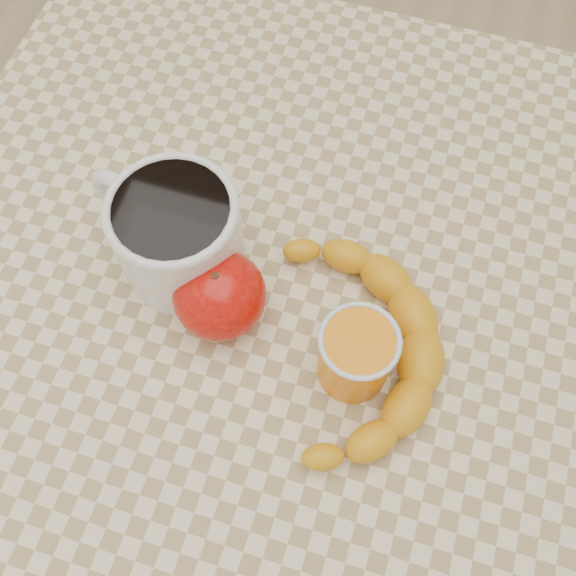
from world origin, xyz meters
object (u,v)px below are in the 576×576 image
(apple, at_px, (219,295))
(coffee_mug, at_px, (175,231))
(banana, at_px, (357,348))
(table, at_px, (288,329))
(orange_juice_glass, at_px, (356,355))

(apple, bearing_deg, coffee_mug, 143.53)
(coffee_mug, height_order, banana, coffee_mug)
(coffee_mug, height_order, apple, coffee_mug)
(table, relative_size, banana, 2.71)
(coffee_mug, bearing_deg, banana, -14.19)
(orange_juice_glass, bearing_deg, coffee_mug, 161.85)
(table, xyz_separation_m, banana, (0.08, -0.04, 0.11))
(coffee_mug, xyz_separation_m, apple, (0.06, -0.04, -0.02))
(coffee_mug, bearing_deg, table, -4.40)
(apple, relative_size, banana, 0.35)
(table, height_order, orange_juice_glass, orange_juice_glass)
(coffee_mug, distance_m, banana, 0.20)
(table, xyz_separation_m, apple, (-0.05, -0.03, 0.12))
(banana, bearing_deg, orange_juice_glass, -99.46)
(apple, xyz_separation_m, banana, (0.13, -0.01, -0.02))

